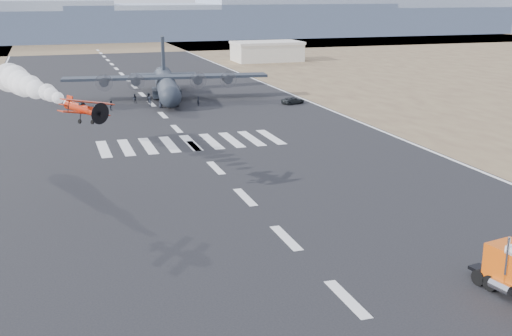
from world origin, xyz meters
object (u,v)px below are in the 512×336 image
support_vehicle (293,100)px  crew_g (198,101)px  crew_d (178,102)px  hangar_right (267,51)px  crew_e (161,103)px  crew_f (149,98)px  aerobatic_biplane (84,109)px  crew_c (150,101)px  crew_a (174,97)px  crew_h (135,98)px  crew_b (111,105)px  transport_aircraft (166,83)px

support_vehicle → crew_g: (-17.64, 3.29, 0.22)m
crew_g → crew_d: bearing=-108.1°
hangar_right → support_vehicle: size_ratio=4.50×
crew_e → crew_f: crew_f is taller
aerobatic_biplane → crew_c: 57.12m
hangar_right → crew_g: hangar_right is taller
hangar_right → crew_c: size_ratio=11.75×
hangar_right → crew_f: size_ratio=10.92×
crew_c → crew_a: bearing=86.8°
crew_c → crew_h: (-2.23, 4.24, 0.01)m
crew_b → crew_f: 9.49m
transport_aircraft → crew_b: 15.86m
crew_a → crew_e: (-3.69, -5.90, 0.10)m
aerobatic_biplane → crew_c: bearing=57.6°
crew_e → crew_a: bearing=-91.5°
crew_e → crew_f: 6.16m
crew_e → crew_b: bearing=28.3°
hangar_right → crew_a: size_ratio=12.63×
crew_b → crew_e: (8.82, -0.34, 0.05)m
hangar_right → crew_g: (-38.08, -70.95, -2.16)m
aerobatic_biplane → crew_g: 57.46m
crew_d → crew_f: 7.33m
crew_a → crew_h: crew_h is taller
support_vehicle → hangar_right: bearing=-31.5°
support_vehicle → crew_g: crew_g is taller
hangar_right → crew_b: bearing=-127.5°
support_vehicle → crew_h: size_ratio=2.59×
crew_b → crew_g: 15.83m
transport_aircraft → crew_c: size_ratio=22.77×
aerobatic_biplane → crew_h: (12.50, 58.74, -8.73)m
crew_e → crew_h: (-3.82, 6.66, -0.04)m
crew_c → crew_f: size_ratio=0.93×
support_vehicle → crew_f: size_ratio=2.43×
crew_b → crew_f: bearing=-41.4°
crew_g → crew_h: (-10.81, 6.95, 0.03)m
crew_a → crew_e: size_ratio=0.89×
crew_a → crew_c: (-5.28, -3.49, 0.06)m
hangar_right → crew_c: hangar_right is taller
transport_aircraft → hangar_right: bearing=62.7°
transport_aircraft → support_vehicle: (21.55, -14.20, -2.32)m
crew_a → crew_g: (3.30, -6.19, 0.04)m
hangar_right → transport_aircraft: bearing=-125.0°
transport_aircraft → crew_b: size_ratio=23.08×
crew_b → crew_f: crew_f is taller
transport_aircraft → crew_a: size_ratio=24.49×
aerobatic_biplane → crew_a: 61.96m
crew_a → crew_b: 13.69m
crew_e → crew_g: crew_e is taller
crew_a → crew_b: bearing=43.9°
support_vehicle → crew_d: (-21.35, 3.84, 0.20)m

